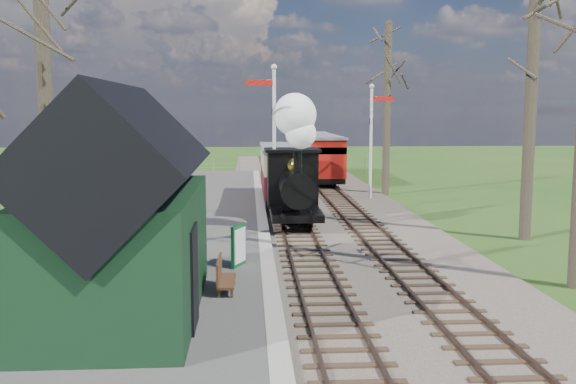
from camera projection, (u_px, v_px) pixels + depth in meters
name	position (u px, v px, depth m)	size (l,w,h in m)	color
distant_hills	(276.00, 287.00, 75.68)	(114.40, 48.00, 22.02)	#385B23
ballast_bed	(310.00, 200.00, 31.67)	(8.00, 60.00, 0.10)	brown
track_near	(284.00, 199.00, 31.59)	(1.60, 60.00, 0.15)	brown
track_far	(336.00, 199.00, 31.74)	(1.60, 60.00, 0.15)	brown
platform	(200.00, 230.00, 23.45)	(5.00, 44.00, 0.20)	#474442
coping_strip	(263.00, 229.00, 23.59)	(0.40, 44.00, 0.21)	#B2AD9E
station_shed	(124.00, 216.00, 13.23)	(3.25, 6.30, 4.78)	black
semaphore_near	(272.00, 131.00, 25.16)	(1.22, 0.24, 6.22)	silver
semaphore_far	(373.00, 133.00, 31.44)	(1.22, 0.24, 5.72)	silver
bare_trees	(349.00, 84.00, 19.24)	(15.51, 22.39, 12.00)	#382D23
fence_line	(277.00, 166.00, 45.41)	(12.60, 0.08, 1.00)	slate
locomotive	(294.00, 170.00, 24.00)	(1.93, 4.51, 4.84)	black
coach	(285.00, 171.00, 30.08)	(2.26, 7.74, 2.38)	black
red_carriage_a	(322.00, 159.00, 37.78)	(2.25, 5.58, 2.37)	black
red_carriage_b	(313.00, 153.00, 43.22)	(2.25, 5.58, 2.37)	black
sign_board	(239.00, 245.00, 17.46)	(0.39, 0.75, 1.15)	#0F4922
bench	(222.00, 275.00, 15.10)	(0.42, 1.38, 0.78)	#4B2D1B
person	(183.00, 265.00, 14.75)	(0.51, 0.33, 1.39)	black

